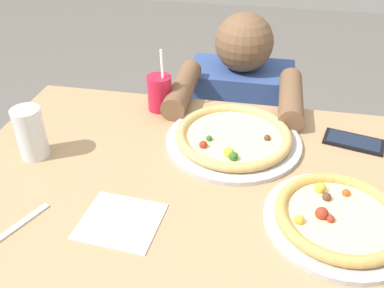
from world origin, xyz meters
TOP-DOWN VIEW (x-y plane):
  - dining_table at (0.00, 0.00)m, footprint 1.11×0.77m
  - pizza_near at (0.32, -0.09)m, footprint 0.30×0.30m
  - pizza_far at (0.08, 0.17)m, footprint 0.35×0.35m
  - drink_cup_colored at (-0.15, 0.31)m, footprint 0.07×0.07m
  - water_cup_clear at (-0.40, 0.02)m, footprint 0.07×0.07m
  - paper_napkin at (-0.11, -0.16)m, footprint 0.17×0.16m
  - fork at (-0.33, -0.25)m, footprint 0.10×0.19m
  - cell_phone at (0.39, 0.23)m, footprint 0.16×0.11m
  - diner_seated at (0.06, 0.60)m, footprint 0.40×0.52m

SIDE VIEW (x-z plane):
  - diner_seated at x=0.06m, z-range -0.04..0.92m
  - dining_table at x=0.00m, z-range 0.25..1.00m
  - paper_napkin at x=-0.11m, z-range 0.75..0.75m
  - fork at x=-0.33m, z-range 0.75..0.75m
  - cell_phone at x=0.39m, z-range 0.75..0.76m
  - pizza_near at x=0.32m, z-range 0.75..0.79m
  - pizza_far at x=0.08m, z-range 0.75..0.79m
  - drink_cup_colored at x=-0.15m, z-range 0.71..0.90m
  - water_cup_clear at x=-0.40m, z-range 0.75..0.88m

